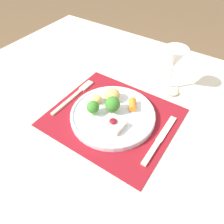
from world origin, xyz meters
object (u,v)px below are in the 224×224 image
Objects in this scene: wine_glass_near at (174,61)px; spoon at (166,90)px; fork at (76,94)px; dinner_plate at (111,112)px; knife at (158,142)px.

spoon is at bearing -89.33° from wine_glass_near.
dinner_plate is at bearing -7.46° from fork.
knife is at bearing -5.64° from dinner_plate.
fork is 0.34m from spoon.
fork is 0.35m from knife.
dinner_plate is at bearing -116.52° from spoon.
knife is 0.30m from wine_glass_near.
knife is at bearing -72.94° from wine_glass_near.
spoon is (0.10, 0.23, -0.01)m from dinner_plate.
wine_glass_near is (-0.00, 0.02, 0.12)m from spoon.
dinner_plate is 0.18m from knife.
dinner_plate is at bearing -112.34° from wine_glass_near.
spoon reaches higher than knife.
dinner_plate is 0.17m from fork.
dinner_plate reaches higher than knife.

